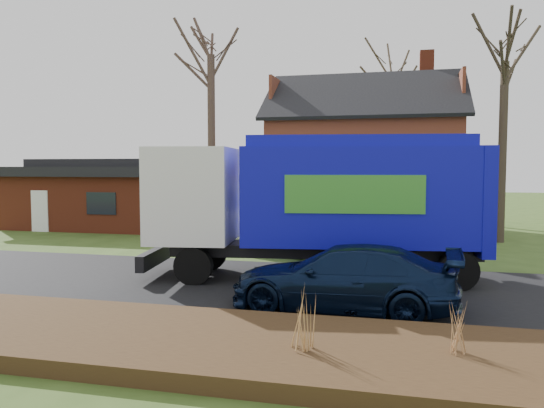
# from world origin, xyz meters

# --- Properties ---
(ground) EXTENTS (120.00, 120.00, 0.00)m
(ground) POSITION_xyz_m (0.00, 0.00, 0.00)
(ground) COLOR #324B19
(ground) RESTS_ON ground
(road) EXTENTS (80.00, 7.00, 0.02)m
(road) POSITION_xyz_m (0.00, 0.00, 0.01)
(road) COLOR black
(road) RESTS_ON ground
(mulch_verge) EXTENTS (80.00, 3.50, 0.30)m
(mulch_verge) POSITION_xyz_m (0.00, -5.30, 0.15)
(mulch_verge) COLOR black
(mulch_verge) RESTS_ON ground
(main_house) EXTENTS (12.95, 8.95, 9.26)m
(main_house) POSITION_xyz_m (1.49, 13.91, 4.03)
(main_house) COLOR beige
(main_house) RESTS_ON ground
(ranch_house) EXTENTS (9.80, 8.20, 3.70)m
(ranch_house) POSITION_xyz_m (-12.00, 13.00, 1.81)
(ranch_house) COLOR maroon
(ranch_house) RESTS_ON ground
(garbage_truck) EXTENTS (9.96, 3.95, 4.15)m
(garbage_truck) POSITION_xyz_m (1.57, 1.25, 2.39)
(garbage_truck) COLOR black
(garbage_truck) RESTS_ON ground
(silver_sedan) EXTENTS (4.95, 3.33, 1.54)m
(silver_sedan) POSITION_xyz_m (-0.16, 5.16, 0.77)
(silver_sedan) COLOR #9A9CA1
(silver_sedan) RESTS_ON ground
(navy_wagon) EXTENTS (5.29, 2.40, 1.50)m
(navy_wagon) POSITION_xyz_m (2.56, -1.98, 0.75)
(navy_wagon) COLOR #0B1732
(navy_wagon) RESTS_ON ground
(tree_front_west) EXTENTS (3.96, 3.96, 11.77)m
(tree_front_west) POSITION_xyz_m (-4.82, 9.48, 9.70)
(tree_front_west) COLOR #47342A
(tree_front_west) RESTS_ON ground
(tree_front_east) EXTENTS (4.00, 4.00, 11.11)m
(tree_front_east) POSITION_xyz_m (8.05, 10.69, 9.03)
(tree_front_east) COLOR #3C3124
(tree_front_east) RESTS_ON ground
(tree_back) EXTENTS (3.79, 3.79, 12.00)m
(tree_back) POSITION_xyz_m (3.16, 22.03, 10.00)
(tree_back) COLOR #443629
(tree_back) RESTS_ON ground
(grass_clump_mid) EXTENTS (0.34, 0.28, 0.96)m
(grass_clump_mid) POSITION_xyz_m (2.28, -5.68, 0.78)
(grass_clump_mid) COLOR #B3854E
(grass_clump_mid) RESTS_ON mulch_verge
(grass_clump_east) EXTENTS (0.32, 0.26, 0.79)m
(grass_clump_east) POSITION_xyz_m (4.74, -5.21, 0.70)
(grass_clump_east) COLOR #A37447
(grass_clump_east) RESTS_ON mulch_verge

